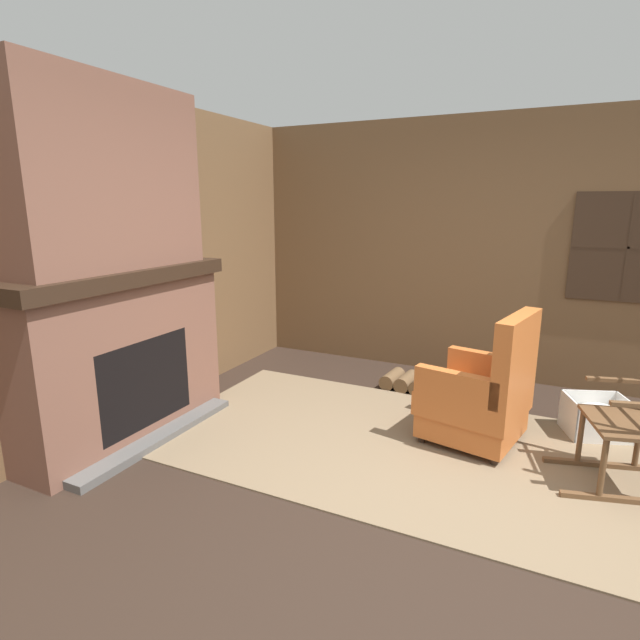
% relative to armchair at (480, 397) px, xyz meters
% --- Properties ---
extents(ground_plane, '(14.00, 14.00, 0.00)m').
position_rel_armchair_xyz_m(ground_plane, '(-0.08, -1.05, -0.36)').
color(ground_plane, '#2D2119').
extents(wood_panel_wall_left, '(0.06, 5.82, 2.61)m').
position_rel_armchair_xyz_m(wood_panel_wall_left, '(-2.72, -1.05, 0.95)').
color(wood_panel_wall_left, brown).
rests_on(wood_panel_wall_left, ground).
extents(wood_panel_wall_back, '(5.82, 0.09, 2.61)m').
position_rel_armchair_xyz_m(wood_panel_wall_back, '(-0.05, 1.59, 0.95)').
color(wood_panel_wall_back, brown).
rests_on(wood_panel_wall_back, ground).
extents(fireplace_hearth, '(0.65, 1.81, 1.30)m').
position_rel_armchair_xyz_m(fireplace_hearth, '(-2.46, -1.05, 0.29)').
color(fireplace_hearth, brown).
rests_on(fireplace_hearth, ground).
extents(chimney_breast, '(0.38, 1.50, 1.29)m').
position_rel_armchair_xyz_m(chimney_breast, '(-2.47, -1.05, 1.59)').
color(chimney_breast, brown).
rests_on(chimney_breast, fireplace_hearth).
extents(area_rug, '(3.50, 2.00, 0.01)m').
position_rel_armchair_xyz_m(area_rug, '(-0.60, -0.31, -0.36)').
color(area_rug, '#7A664C').
rests_on(area_rug, ground).
extents(armchair, '(0.81, 0.81, 1.02)m').
position_rel_armchair_xyz_m(armchair, '(0.00, 0.00, 0.00)').
color(armchair, '#C6662D').
rests_on(armchair, ground).
extents(rocking_chair, '(0.89, 0.66, 1.34)m').
position_rel_armchair_xyz_m(rocking_chair, '(0.95, -0.22, 0.08)').
color(rocking_chair, brown).
rests_on(rocking_chair, ground).
extents(firewood_stack, '(0.47, 0.37, 0.15)m').
position_rel_armchair_xyz_m(firewood_stack, '(-0.80, 0.85, -0.29)').
color(firewood_stack, brown).
rests_on(firewood_stack, ground).
extents(laundry_basket, '(0.53, 0.47, 0.31)m').
position_rel_armchair_xyz_m(laundry_basket, '(0.81, 0.50, -0.21)').
color(laundry_basket, white).
rests_on(laundry_basket, ground).
extents(oil_lamp_vase, '(0.12, 0.12, 0.23)m').
position_rel_armchair_xyz_m(oil_lamp_vase, '(-2.52, -1.44, 1.02)').
color(oil_lamp_vase, silver).
rests_on(oil_lamp_vase, fireplace_hearth).
extents(storage_case, '(0.16, 0.22, 0.12)m').
position_rel_armchair_xyz_m(storage_case, '(-2.52, -0.62, 1.00)').
color(storage_case, black).
rests_on(storage_case, fireplace_hearth).
extents(decorative_plate_on_mantel, '(0.07, 0.28, 0.28)m').
position_rel_armchair_xyz_m(decorative_plate_on_mantel, '(-2.54, -0.94, 1.08)').
color(decorative_plate_on_mantel, red).
rests_on(decorative_plate_on_mantel, fireplace_hearth).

